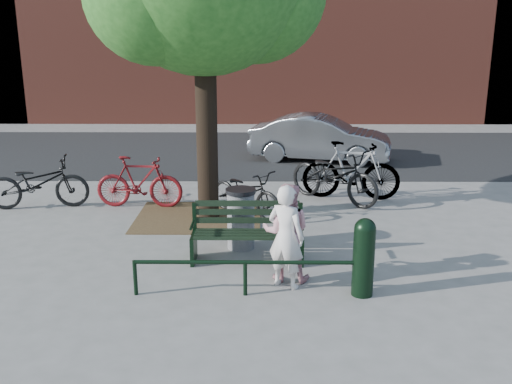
{
  "coord_description": "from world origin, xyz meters",
  "views": [
    {
      "loc": [
        0.2,
        -8.35,
        3.46
      ],
      "look_at": [
        0.13,
        1.0,
        0.85
      ],
      "focal_mm": 40.0,
      "sensor_mm": 36.0,
      "label": 1
    }
  ],
  "objects_px": {
    "person_left": "(286,237)",
    "bollard": "(364,254)",
    "park_bench": "(247,231)",
    "parked_car": "(320,138)",
    "litter_bin": "(241,218)",
    "bicycle_c": "(246,192)",
    "person_right": "(286,232)"
  },
  "relations": [
    {
      "from": "litter_bin",
      "to": "parked_car",
      "type": "bearing_deg",
      "value": 73.6
    },
    {
      "from": "litter_bin",
      "to": "parked_car",
      "type": "distance_m",
      "value": 7.03
    },
    {
      "from": "bicycle_c",
      "to": "parked_car",
      "type": "xyz_separation_m",
      "value": [
        1.94,
        5.0,
        0.17
      ]
    },
    {
      "from": "person_right",
      "to": "bicycle_c",
      "type": "relative_size",
      "value": 0.81
    },
    {
      "from": "person_right",
      "to": "parked_car",
      "type": "bearing_deg",
      "value": -90.45
    },
    {
      "from": "bollard",
      "to": "parked_car",
      "type": "bearing_deg",
      "value": 88.21
    },
    {
      "from": "park_bench",
      "to": "parked_car",
      "type": "relative_size",
      "value": 0.45
    },
    {
      "from": "litter_bin",
      "to": "parked_car",
      "type": "relative_size",
      "value": 0.26
    },
    {
      "from": "person_left",
      "to": "bollard",
      "type": "height_order",
      "value": "person_left"
    },
    {
      "from": "bicycle_c",
      "to": "bollard",
      "type": "bearing_deg",
      "value": -112.25
    },
    {
      "from": "person_right",
      "to": "person_left",
      "type": "bearing_deg",
      "value": 94.93
    },
    {
      "from": "litter_bin",
      "to": "bicycle_c",
      "type": "height_order",
      "value": "litter_bin"
    },
    {
      "from": "park_bench",
      "to": "parked_car",
      "type": "xyz_separation_m",
      "value": [
        1.87,
        7.27,
        0.16
      ]
    },
    {
      "from": "person_left",
      "to": "parked_car",
      "type": "relative_size",
      "value": 0.38
    },
    {
      "from": "park_bench",
      "to": "bicycle_c",
      "type": "height_order",
      "value": "park_bench"
    },
    {
      "from": "park_bench",
      "to": "bicycle_c",
      "type": "distance_m",
      "value": 2.27
    },
    {
      "from": "park_bench",
      "to": "person_left",
      "type": "xyz_separation_m",
      "value": [
        0.56,
        -0.99,
        0.26
      ]
    },
    {
      "from": "person_right",
      "to": "litter_bin",
      "type": "height_order",
      "value": "person_right"
    },
    {
      "from": "person_right",
      "to": "litter_bin",
      "type": "bearing_deg",
      "value": -52.28
    },
    {
      "from": "litter_bin",
      "to": "bicycle_c",
      "type": "bearing_deg",
      "value": 88.67
    },
    {
      "from": "person_left",
      "to": "person_right",
      "type": "xyz_separation_m",
      "value": [
        0.02,
        0.25,
        -0.02
      ]
    },
    {
      "from": "bollard",
      "to": "parked_car",
      "type": "xyz_separation_m",
      "value": [
        0.27,
        8.52,
        0.05
      ]
    },
    {
      "from": "parked_car",
      "to": "bollard",
      "type": "bearing_deg",
      "value": -167.92
    },
    {
      "from": "person_left",
      "to": "bollard",
      "type": "bearing_deg",
      "value": -163.61
    },
    {
      "from": "park_bench",
      "to": "litter_bin",
      "type": "relative_size",
      "value": 1.71
    },
    {
      "from": "person_left",
      "to": "parked_car",
      "type": "height_order",
      "value": "person_left"
    },
    {
      "from": "person_right",
      "to": "bollard",
      "type": "height_order",
      "value": "person_right"
    },
    {
      "from": "person_right",
      "to": "bollard",
      "type": "relative_size",
      "value": 1.31
    },
    {
      "from": "bollard",
      "to": "park_bench",
      "type": "bearing_deg",
      "value": 141.99
    },
    {
      "from": "park_bench",
      "to": "bicycle_c",
      "type": "xyz_separation_m",
      "value": [
        -0.08,
        2.26,
        -0.01
      ]
    },
    {
      "from": "litter_bin",
      "to": "parked_car",
      "type": "xyz_separation_m",
      "value": [
        1.98,
        6.75,
        0.12
      ]
    },
    {
      "from": "park_bench",
      "to": "bollard",
      "type": "height_order",
      "value": "bollard"
    }
  ]
}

